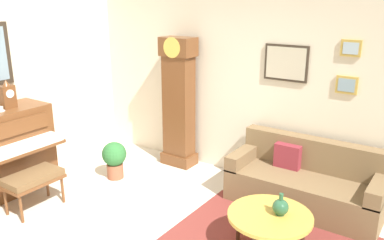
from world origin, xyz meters
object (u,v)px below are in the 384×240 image
Objects in this scene: grandfather_clock at (179,106)px; teacup at (0,109)px; piano_bench at (33,179)px; mantel_clock at (8,95)px; couch at (306,183)px; green_jug at (281,207)px; coffee_table at (270,217)px; potted_plant at (114,158)px.

grandfather_clock is 17.50× the size of teacup.
mantel_clock is (-0.72, 0.24, 0.93)m from piano_bench.
mantel_clock reaches higher than teacup.
couch is 1.16m from green_jug.
teacup is (0.06, -0.17, -0.15)m from mantel_clock.
coffee_table is 3.67× the size of green_jug.
green_jug is at bearing 13.04° from teacup.
grandfather_clock is 5.34× the size of mantel_clock.
piano_bench is 0.80× the size of coffee_table.
piano_bench is 2.94m from coffee_table.
mantel_clock is 3.28× the size of teacup.
mantel_clock is at bearing -124.98° from grandfather_clock.
mantel_clock is at bearing 161.47° from piano_bench.
potted_plant is at bearing 81.34° from piano_bench.
teacup is at bearing -166.96° from green_jug.
piano_bench is 6.03× the size of teacup.
couch is at bearing 29.61° from teacup.
piano_bench is 1.02m from teacup.
teacup is at bearing -167.50° from coffee_table.
mantel_clock is at bearing 111.16° from teacup.
grandfather_clock is at bearing 73.43° from piano_bench.
coffee_table is at bearing 12.50° from teacup.
piano_bench is at bearing -106.57° from grandfather_clock.
mantel_clock is at bearing -169.71° from green_jug.
green_jug is (3.62, 0.66, -0.81)m from mantel_clock.
green_jug is at bearing -6.90° from potted_plant.
couch is 7.92× the size of green_jug.
teacup reaches higher than potted_plant.
couch is 16.38× the size of teacup.
piano_bench is 3.45m from couch.
grandfather_clock is 1.07× the size of couch.
couch reaches higher than potted_plant.
couch reaches higher than piano_bench.
teacup reaches higher than couch.
green_jug is 0.43× the size of potted_plant.
mantel_clock is at bearing -152.95° from couch.
teacup is at bearing -121.59° from grandfather_clock.
grandfather_clock is at bearing 58.41° from teacup.
piano_bench is 0.34× the size of grandfather_clock.
grandfather_clock is 1.26m from potted_plant.
mantel_clock is (-3.51, -1.79, 1.03)m from couch.
teacup is 3.71m from green_jug.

